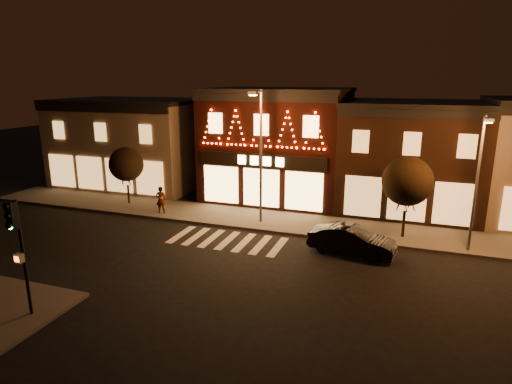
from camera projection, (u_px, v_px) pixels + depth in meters
The scene contains 12 objects.
ground at pixel (196, 268), 21.21m from camera, with size 120.00×120.00×0.00m, color black.
sidewalk_far at pixel (281, 222), 27.85m from camera, with size 44.00×4.00×0.15m, color #47423D.
building_left at pixel (133, 142), 37.22m from camera, with size 12.20×8.28×7.30m.
building_pulp at pixel (278, 144), 32.90m from camera, with size 10.20×8.34×8.30m.
building_right_a at pixel (410, 156), 29.97m from camera, with size 9.20×8.28×7.50m.
traffic_signal_near at pixel (17, 236), 15.93m from camera, with size 0.33×0.47×4.59m.
streetlamp_mid at pixel (260, 147), 26.27m from camera, with size 0.53×1.87×8.19m.
streetlamp_right at pixel (478, 174), 21.85m from camera, with size 0.45×1.62×7.09m.
tree_left at pixel (126, 164), 31.07m from camera, with size 2.46×2.46×4.11m.
tree_right at pixel (407, 181), 24.24m from camera, with size 2.80×2.80×4.68m.
dark_sedan at pixel (352, 240), 22.86m from camera, with size 1.57×4.50×1.48m, color black.
pedestrian at pixel (161, 200), 29.20m from camera, with size 0.67×0.44×1.85m, color gray.
Camera 1 is at (9.28, -17.48, 9.01)m, focal length 30.50 mm.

